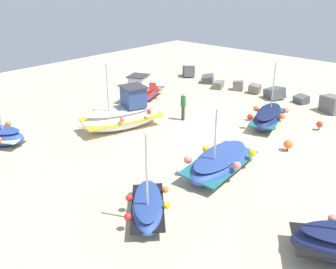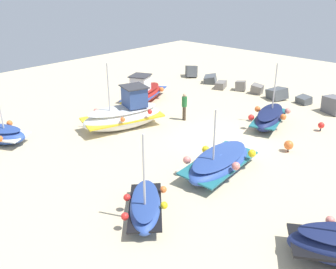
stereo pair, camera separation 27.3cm
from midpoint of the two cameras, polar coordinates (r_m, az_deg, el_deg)
ground_plane at (r=20.50m, az=7.97°, el=-0.70°), size 47.22×47.22×0.00m
fishing_boat_0 at (r=13.98m, az=-3.71°, el=-10.90°), size 3.13×3.13×3.48m
fishing_boat_3 at (r=26.49m, az=-4.33°, el=6.47°), size 3.37×4.79×2.01m
fishing_boat_4 at (r=16.93m, az=7.57°, el=-4.21°), size 2.41×4.55×3.25m
fishing_boat_5 at (r=21.66m, az=-7.22°, el=3.02°), size 3.12×5.13×3.98m
fishing_boat_6 at (r=22.78m, az=14.78°, el=2.65°), size 2.42×4.18×3.65m
person_walking at (r=22.70m, az=2.00°, el=4.60°), size 0.32×0.32×1.71m
breakwater_rocks at (r=27.52m, az=19.51°, el=5.39°), size 21.52×2.81×1.27m
mooring_buoy_0 at (r=23.01m, az=21.91°, el=1.43°), size 0.36×0.36×0.53m
mooring_buoy_1 at (r=19.75m, az=17.57°, el=-1.44°), size 0.47×0.47×0.60m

